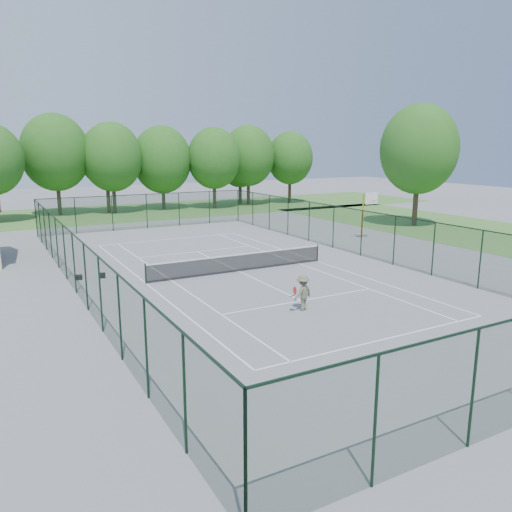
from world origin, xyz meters
The scene contains 12 objects.
ground centered at (0.00, 0.00, 0.00)m, with size 140.00×140.00×0.00m, color gray.
grass_far centered at (0.00, 30.00, 0.01)m, with size 80.00×16.00×0.01m, color #4F8437.
grass_side centered at (24.00, 4.00, 0.01)m, with size 14.00×40.00×0.01m, color #4F8437.
court_lines centered at (0.00, 0.00, 0.00)m, with size 11.05×23.85×0.01m.
tennis_net centered at (0.00, 0.00, 0.58)m, with size 11.08×0.08×1.10m.
fence_enclosure centered at (0.00, 0.00, 1.56)m, with size 18.05×36.05×3.02m.
tree_line_far centered at (0.00, 30.00, 5.99)m, with size 39.40×6.40×9.70m.
basketball_goal centered at (13.51, 4.66, 2.57)m, with size 1.20×1.43×3.65m.
tree_side centered at (21.94, 7.79, 6.84)m, with size 6.85×6.85×10.84m.
sports_bag_a centered at (-8.45, 2.55, 0.14)m, with size 0.34×0.21×0.27m, color black.
sports_bag_b centered at (-7.28, 2.32, 0.14)m, with size 0.37×0.23×0.29m, color black.
tennis_player centered at (-0.71, -7.55, 0.79)m, with size 2.08×0.91×1.58m.
Camera 1 is at (-12.60, -24.93, 7.02)m, focal length 35.00 mm.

